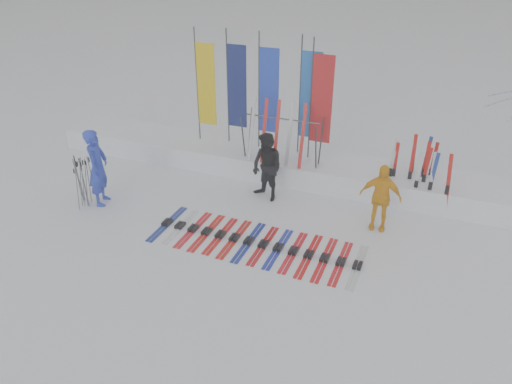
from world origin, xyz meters
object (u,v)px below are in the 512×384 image
at_px(person_yellow, 380,197).
at_px(person_black, 267,167).
at_px(person_blue, 98,167).
at_px(ski_row, 256,243).
at_px(ski_rack, 282,133).

bearing_deg(person_yellow, person_black, 171.33).
bearing_deg(person_black, person_blue, -130.47).
bearing_deg(ski_row, ski_rack, 99.63).
xyz_separation_m(person_blue, ski_rack, (3.76, 2.83, 0.41)).
relative_size(person_yellow, ski_rack, 0.79).
xyz_separation_m(person_blue, person_black, (3.76, 1.74, -0.10)).
distance_m(person_blue, person_black, 4.14).
height_order(person_yellow, ski_rack, ski_rack).
bearing_deg(person_yellow, person_blue, -169.69).
height_order(person_yellow, ski_row, person_yellow).
distance_m(person_black, person_yellow, 2.89).
distance_m(person_yellow, ski_rack, 3.26).
height_order(person_black, person_yellow, person_black).
distance_m(person_blue, ski_rack, 4.72).
bearing_deg(person_blue, ski_row, -112.03).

